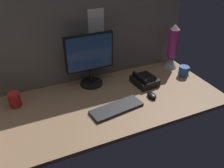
% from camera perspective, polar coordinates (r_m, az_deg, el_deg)
% --- Properties ---
extents(ground_plane, '(1.80, 0.80, 0.03)m').
position_cam_1_polar(ground_plane, '(1.75, -3.09, -4.47)').
color(ground_plane, '#8C6B4C').
extents(cubicle_wall_back, '(1.80, 0.06, 0.75)m').
position_cam_1_polar(cubicle_wall_back, '(1.88, -7.73, 11.54)').
color(cubicle_wall_back, slate).
rests_on(cubicle_wall_back, ground_plane).
extents(monitor, '(0.38, 0.18, 0.42)m').
position_cam_1_polar(monitor, '(1.84, -5.30, 6.15)').
color(monitor, black).
rests_on(monitor, ground_plane).
extents(keyboard, '(0.38, 0.18, 0.02)m').
position_cam_1_polar(keyboard, '(1.65, 1.10, -5.77)').
color(keyboard, '#262628').
rests_on(keyboard, ground_plane).
extents(mouse, '(0.06, 0.10, 0.03)m').
position_cam_1_polar(mouse, '(1.79, 9.41, -2.66)').
color(mouse, black).
rests_on(mouse, ground_plane).
extents(mug_red_plastic, '(0.08, 0.08, 0.11)m').
position_cam_1_polar(mug_red_plastic, '(1.79, -22.14, -3.46)').
color(mug_red_plastic, red).
rests_on(mug_red_plastic, ground_plane).
extents(mug_ceramic_blue, '(0.12, 0.08, 0.09)m').
position_cam_1_polar(mug_ceramic_blue, '(2.12, 16.70, 2.97)').
color(mug_ceramic_blue, '#38569E').
rests_on(mug_ceramic_blue, ground_plane).
extents(lava_lamp, '(0.12, 0.12, 0.40)m').
position_cam_1_polar(lava_lamp, '(2.18, 14.07, 7.79)').
color(lava_lamp, '#A5A5AD').
rests_on(lava_lamp, ground_plane).
extents(desk_phone, '(0.19, 0.21, 0.09)m').
position_cam_1_polar(desk_phone, '(1.93, 7.68, 0.84)').
color(desk_phone, black).
rests_on(desk_phone, ground_plane).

